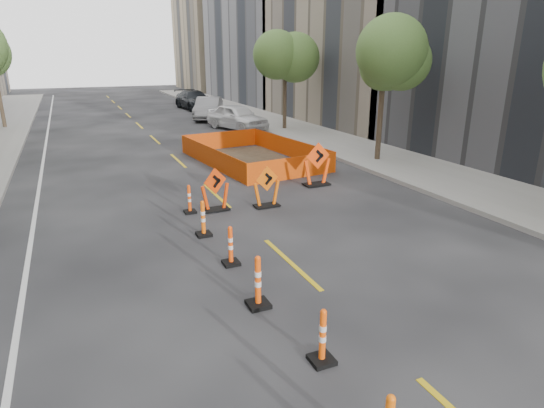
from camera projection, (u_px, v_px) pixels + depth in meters
name	position (u px, v px, depth m)	size (l,w,h in m)	color
ground_plane	(398.00, 360.00, 7.47)	(140.00, 140.00, 0.00)	black
sidewalk_right	(387.00, 159.00, 21.32)	(4.00, 90.00, 0.15)	gray
bld_right_c	(383.00, 21.00, 32.45)	(12.00, 16.00, 14.00)	gray
bld_right_e	(227.00, 29.00, 62.31)	(12.00, 14.00, 16.00)	tan
tree_r_b	(384.00, 60.00, 19.68)	(2.80, 2.80, 5.95)	#382B1E
tree_r_c	(285.00, 58.00, 28.35)	(2.80, 2.80, 5.95)	#382B1E
channelizer_3	(323.00, 336.00, 7.28)	(0.39, 0.39, 0.98)	#FE530A
channelizer_4	(258.00, 281.00, 8.90)	(0.43, 0.43, 1.10)	#FF4E0A
channelizer_5	(231.00, 245.00, 10.71)	(0.38, 0.38, 0.98)	#FF470A
channelizer_6	(203.00, 218.00, 12.42)	(0.40, 0.40, 1.02)	#FF600A
channelizer_7	(189.00, 199.00, 14.23)	(0.36, 0.36, 0.92)	#FD490A
chevron_sign_left	(215.00, 189.00, 14.37)	(0.94, 0.57, 1.41)	red
chevron_sign_center	(267.00, 187.00, 14.73)	(0.92, 0.55, 1.38)	#E35909
chevron_sign_right	(317.00, 164.00, 17.09)	(1.10, 0.66, 1.65)	#FF430A
safety_fence	(252.00, 152.00, 21.03)	(4.17, 7.09, 0.89)	orange
parked_car_near	(237.00, 117.00, 29.86)	(1.94, 4.82, 1.64)	white
parked_car_mid	(209.00, 108.00, 34.52)	(1.74, 5.00, 1.65)	gray
parked_car_far	(194.00, 100.00, 40.76)	(2.28, 5.62, 1.63)	black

